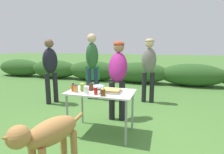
{
  "coord_description": "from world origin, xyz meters",
  "views": [
    {
      "loc": [
        0.99,
        -2.65,
        1.48
      ],
      "look_at": [
        0.03,
        0.55,
        0.89
      ],
      "focal_mm": 28.0,
      "sensor_mm": 36.0,
      "label": 1
    }
  ],
  "objects_px": {
    "paper_cup_stack": "(86,90)",
    "dog": "(49,136)",
    "plate_stack": "(84,88)",
    "standing_person_with_beanie": "(118,71)",
    "folding_table": "(101,96)",
    "standing_person_in_gray_fleece": "(92,59)",
    "hot_sauce_bottle": "(73,87)",
    "standing_person_in_olive_jacket": "(50,66)",
    "spice_jar": "(76,88)",
    "bbq_sauce_bottle": "(91,86)",
    "ketchup_bottle": "(96,90)",
    "beer_bottle": "(103,92)",
    "mixing_bowl": "(98,87)",
    "standing_person_in_navy_coat": "(149,63)",
    "food_tray": "(111,91)",
    "camp_chair_green_behind_table": "(93,77)",
    "relish_jar": "(82,87)"
  },
  "relations": [
    {
      "from": "paper_cup_stack",
      "to": "dog",
      "type": "distance_m",
      "value": 1.0
    },
    {
      "from": "plate_stack",
      "to": "standing_person_with_beanie",
      "type": "relative_size",
      "value": 0.15
    },
    {
      "from": "folding_table",
      "to": "standing_person_in_gray_fleece",
      "type": "height_order",
      "value": "standing_person_in_gray_fleece"
    },
    {
      "from": "hot_sauce_bottle",
      "to": "plate_stack",
      "type": "bearing_deg",
      "value": 62.06
    },
    {
      "from": "standing_person_in_olive_jacket",
      "to": "dog",
      "type": "relative_size",
      "value": 1.68
    },
    {
      "from": "spice_jar",
      "to": "bbq_sauce_bottle",
      "type": "bearing_deg",
      "value": 39.34
    },
    {
      "from": "ketchup_bottle",
      "to": "dog",
      "type": "relative_size",
      "value": 0.15
    },
    {
      "from": "hot_sauce_bottle",
      "to": "dog",
      "type": "height_order",
      "value": "hot_sauce_bottle"
    },
    {
      "from": "hot_sauce_bottle",
      "to": "standing_person_in_olive_jacket",
      "type": "relative_size",
      "value": 0.09
    },
    {
      "from": "spice_jar",
      "to": "beer_bottle",
      "type": "height_order",
      "value": "beer_bottle"
    },
    {
      "from": "mixing_bowl",
      "to": "standing_person_in_navy_coat",
      "type": "relative_size",
      "value": 0.14
    },
    {
      "from": "mixing_bowl",
      "to": "standing_person_in_olive_jacket",
      "type": "height_order",
      "value": "standing_person_in_olive_jacket"
    },
    {
      "from": "folding_table",
      "to": "ketchup_bottle",
      "type": "bearing_deg",
      "value": -92.54
    },
    {
      "from": "standing_person_in_navy_coat",
      "to": "standing_person_in_olive_jacket",
      "type": "bearing_deg",
      "value": -164.59
    },
    {
      "from": "standing_person_in_olive_jacket",
      "to": "standing_person_in_gray_fleece",
      "type": "bearing_deg",
      "value": -24.95
    },
    {
      "from": "paper_cup_stack",
      "to": "standing_person_in_olive_jacket",
      "type": "height_order",
      "value": "standing_person_in_olive_jacket"
    },
    {
      "from": "mixing_bowl",
      "to": "dog",
      "type": "bearing_deg",
      "value": -93.11
    },
    {
      "from": "beer_bottle",
      "to": "standing_person_in_gray_fleece",
      "type": "distance_m",
      "value": 2.33
    },
    {
      "from": "food_tray",
      "to": "ketchup_bottle",
      "type": "relative_size",
      "value": 2.27
    },
    {
      "from": "folding_table",
      "to": "standing_person_in_olive_jacket",
      "type": "bearing_deg",
      "value": 147.51
    },
    {
      "from": "mixing_bowl",
      "to": "standing_person_in_navy_coat",
      "type": "xyz_separation_m",
      "value": [
        0.7,
        1.81,
        0.26
      ]
    },
    {
      "from": "plate_stack",
      "to": "standing_person_in_gray_fleece",
      "type": "bearing_deg",
      "value": 108.77
    },
    {
      "from": "bbq_sauce_bottle",
      "to": "camp_chair_green_behind_table",
      "type": "bearing_deg",
      "value": 112.72
    },
    {
      "from": "folding_table",
      "to": "dog",
      "type": "height_order",
      "value": "dog"
    },
    {
      "from": "folding_table",
      "to": "spice_jar",
      "type": "relative_size",
      "value": 8.46
    },
    {
      "from": "relish_jar",
      "to": "plate_stack",
      "type": "bearing_deg",
      "value": 104.97
    },
    {
      "from": "paper_cup_stack",
      "to": "beer_bottle",
      "type": "height_order",
      "value": "beer_bottle"
    },
    {
      "from": "relish_jar",
      "to": "dog",
      "type": "height_order",
      "value": "relish_jar"
    },
    {
      "from": "standing_person_in_navy_coat",
      "to": "camp_chair_green_behind_table",
      "type": "height_order",
      "value": "standing_person_in_navy_coat"
    },
    {
      "from": "folding_table",
      "to": "spice_jar",
      "type": "xyz_separation_m",
      "value": [
        -0.37,
        -0.17,
        0.14
      ]
    },
    {
      "from": "spice_jar",
      "to": "standing_person_in_gray_fleece",
      "type": "height_order",
      "value": "standing_person_in_gray_fleece"
    },
    {
      "from": "spice_jar",
      "to": "dog",
      "type": "bearing_deg",
      "value": -78.54
    },
    {
      "from": "spice_jar",
      "to": "standing_person_in_gray_fleece",
      "type": "bearing_deg",
      "value": 105.62
    },
    {
      "from": "food_tray",
      "to": "camp_chair_green_behind_table",
      "type": "relative_size",
      "value": 0.4
    },
    {
      "from": "relish_jar",
      "to": "standing_person_in_olive_jacket",
      "type": "relative_size",
      "value": 0.08
    },
    {
      "from": "bbq_sauce_bottle",
      "to": "standing_person_in_navy_coat",
      "type": "xyz_separation_m",
      "value": [
        0.78,
        1.96,
        0.23
      ]
    },
    {
      "from": "plate_stack",
      "to": "mixing_bowl",
      "type": "xyz_separation_m",
      "value": [
        0.24,
        0.07,
        0.02
      ]
    },
    {
      "from": "paper_cup_stack",
      "to": "ketchup_bottle",
      "type": "xyz_separation_m",
      "value": [
        0.16,
        0.01,
        0.01
      ]
    },
    {
      "from": "hot_sauce_bottle",
      "to": "bbq_sauce_bottle",
      "type": "xyz_separation_m",
      "value": [
        0.26,
        0.13,
        0.0
      ]
    },
    {
      "from": "food_tray",
      "to": "standing_person_in_olive_jacket",
      "type": "bearing_deg",
      "value": 149.41
    },
    {
      "from": "bbq_sauce_bottle",
      "to": "camp_chair_green_behind_table",
      "type": "height_order",
      "value": "bbq_sauce_bottle"
    },
    {
      "from": "standing_person_in_navy_coat",
      "to": "dog",
      "type": "xyz_separation_m",
      "value": [
        -0.77,
        -3.13,
        -0.52
      ]
    },
    {
      "from": "food_tray",
      "to": "standing_person_in_navy_coat",
      "type": "bearing_deg",
      "value": 78.15
    },
    {
      "from": "standing_person_in_olive_jacket",
      "to": "camp_chair_green_behind_table",
      "type": "relative_size",
      "value": 2.0
    },
    {
      "from": "plate_stack",
      "to": "hot_sauce_bottle",
      "type": "xyz_separation_m",
      "value": [
        -0.11,
        -0.2,
        0.05
      ]
    },
    {
      "from": "standing_person_in_gray_fleece",
      "to": "paper_cup_stack",
      "type": "bearing_deg",
      "value": -84.35
    },
    {
      "from": "mixing_bowl",
      "to": "bbq_sauce_bottle",
      "type": "height_order",
      "value": "bbq_sauce_bottle"
    },
    {
      "from": "paper_cup_stack",
      "to": "spice_jar",
      "type": "bearing_deg",
      "value": 167.2
    },
    {
      "from": "hot_sauce_bottle",
      "to": "mixing_bowl",
      "type": "bearing_deg",
      "value": 38.52
    },
    {
      "from": "relish_jar",
      "to": "standing_person_in_navy_coat",
      "type": "xyz_separation_m",
      "value": [
        0.89,
        2.05,
        0.23
      ]
    }
  ]
}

